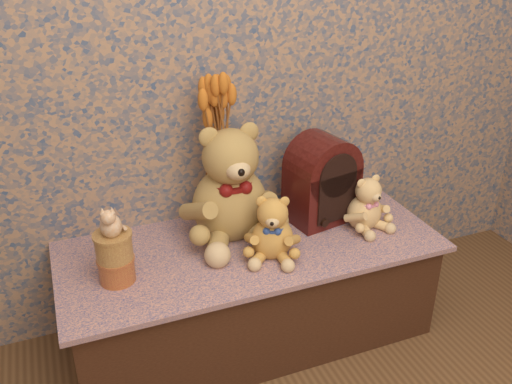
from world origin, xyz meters
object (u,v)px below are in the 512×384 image
(cathedral_radio, at_px, (322,178))
(ceramic_vase, at_px, (219,208))
(teddy_small, at_px, (366,200))
(teddy_medium, at_px, (272,223))
(biscuit_tin_lower, at_px, (117,270))
(cat_figurine, at_px, (110,219))
(teddy_large, at_px, (229,177))

(cathedral_radio, xyz_separation_m, ceramic_vase, (-0.40, 0.07, -0.09))
(teddy_small, xyz_separation_m, cathedral_radio, (-0.13, 0.12, 0.06))
(teddy_medium, relative_size, cathedral_radio, 0.71)
(cathedral_radio, bearing_deg, teddy_medium, -159.05)
(teddy_medium, relative_size, biscuit_tin_lower, 2.15)
(teddy_medium, relative_size, ceramic_vase, 1.42)
(cathedral_radio, bearing_deg, cat_figurine, 178.73)
(teddy_small, relative_size, biscuit_tin_lower, 1.96)
(teddy_large, relative_size, teddy_medium, 1.87)
(teddy_large, relative_size, cat_figurine, 4.12)
(teddy_medium, xyz_separation_m, cat_figurine, (-0.54, 0.04, 0.11))
(ceramic_vase, relative_size, cat_figurine, 1.55)
(teddy_large, distance_m, ceramic_vase, 0.16)
(biscuit_tin_lower, relative_size, cat_figurine, 1.02)
(ceramic_vase, xyz_separation_m, cat_figurine, (-0.42, -0.20, 0.15))
(ceramic_vase, bearing_deg, cathedral_radio, -10.12)
(biscuit_tin_lower, bearing_deg, teddy_medium, -4.15)
(cathedral_radio, bearing_deg, teddy_small, -53.16)
(teddy_large, height_order, teddy_small, teddy_large)
(biscuit_tin_lower, bearing_deg, ceramic_vase, 25.75)
(teddy_large, xyz_separation_m, ceramic_vase, (-0.03, 0.05, -0.15))
(teddy_small, relative_size, cat_figurine, 2.01)
(teddy_large, xyz_separation_m, biscuit_tin_lower, (-0.45, -0.16, -0.19))
(teddy_small, distance_m, biscuit_tin_lower, 0.96)
(cathedral_radio, height_order, ceramic_vase, cathedral_radio)
(cathedral_radio, relative_size, ceramic_vase, 1.98)
(teddy_small, height_order, ceramic_vase, teddy_small)
(teddy_small, bearing_deg, teddy_medium, 176.68)
(cathedral_radio, relative_size, biscuit_tin_lower, 3.01)
(biscuit_tin_lower, bearing_deg, cat_figurine, 0.00)
(ceramic_vase, bearing_deg, teddy_medium, -63.99)
(cathedral_radio, distance_m, cat_figurine, 0.84)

